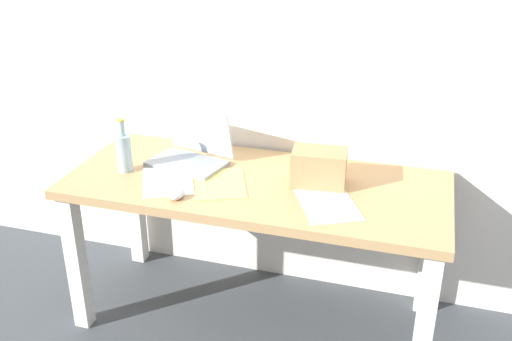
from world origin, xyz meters
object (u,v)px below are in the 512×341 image
beer_bottle (124,151)px  computer_mouse (177,193)px  desk (256,202)px  cardboard_box (319,167)px  laptop_left (192,152)px

beer_bottle → computer_mouse: bearing=-27.7°
desk → beer_bottle: bearing=-173.6°
cardboard_box → laptop_left: bearing=174.8°
cardboard_box → beer_bottle: bearing=-172.3°
computer_mouse → cardboard_box: cardboard_box is taller
computer_mouse → laptop_left: bearing=93.6°
laptop_left → cardboard_box: (0.60, -0.05, 0.02)m
beer_bottle → computer_mouse: 0.37m
desk → computer_mouse: size_ratio=16.36×
desk → beer_bottle: size_ratio=6.71×
laptop_left → beer_bottle: beer_bottle is taller
beer_bottle → cardboard_box: 0.86m
laptop_left → beer_bottle: (-0.25, -0.17, 0.04)m
desk → laptop_left: size_ratio=4.29×
beer_bottle → computer_mouse: (0.32, -0.17, -0.08)m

